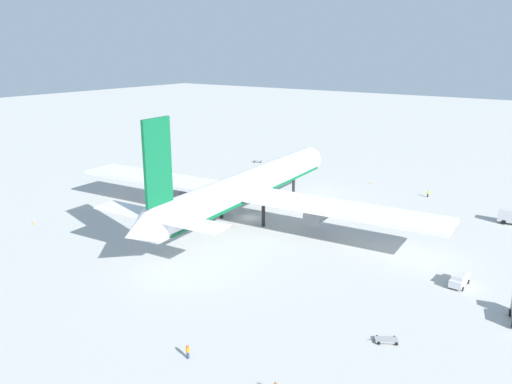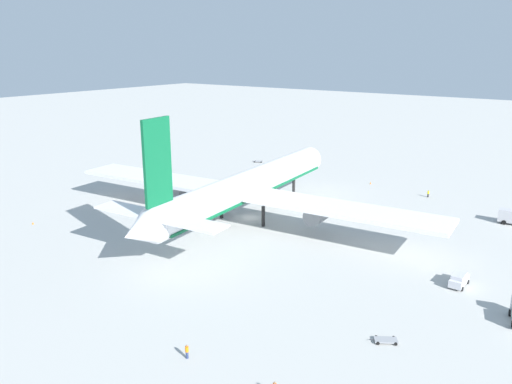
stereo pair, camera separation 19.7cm
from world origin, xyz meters
The scene contains 9 objects.
ground_plane centered at (0.00, 0.00, 0.00)m, with size 600.00×600.00×0.00m, color #B2B2AD.
airliner centered at (-1.42, -0.10, 6.94)m, with size 69.18×81.38×23.89m.
service_van centered at (-7.09, -43.81, 1.03)m, with size 4.59×2.16×1.97m.
baggage_cart_1 centered at (-27.73, -40.72, 0.27)m, with size 2.63×3.23×0.40m.
baggage_cart_2 centered at (44.66, 29.39, 0.27)m, with size 2.46×3.21×0.40m.
ground_worker_0 centered at (-44.08, -23.57, 0.89)m, with size 0.55×0.55×1.74m.
ground_worker_2 centered at (36.87, -25.42, 0.86)m, with size 0.56×0.56×1.69m.
traffic_cone_0 centered at (-28.48, 32.94, 0.28)m, with size 0.36×0.36×0.55m, color orange.
traffic_cone_1 centered at (40.28, -9.46, 0.28)m, with size 0.36×0.36×0.55m, color orange.
Camera 1 is at (-80.57, -59.09, 34.06)m, focal length 35.59 mm.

